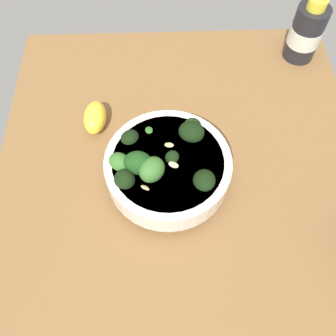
{
  "coord_description": "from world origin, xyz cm",
  "views": [
    {
      "loc": [
        37.52,
        -3.82,
        60.05
      ],
      "look_at": [
        5.18,
        -2.74,
        4.0
      ],
      "focal_mm": 39.2,
      "sensor_mm": 36.0,
      "label": 1
    }
  ],
  "objects": [
    {
      "name": "ground_plane",
      "position": [
        0.0,
        0.0,
        -2.07
      ],
      "size": [
        70.15,
        70.15,
        4.14
      ],
      "primitive_type": "cube",
      "color": "brown"
    },
    {
      "name": "bowl_of_broccoli",
      "position": [
        5.07,
        -3.08,
        4.36
      ],
      "size": [
        22.12,
        22.12,
        9.97
      ],
      "color": "silver",
      "rests_on": "ground_plane"
    },
    {
      "name": "lemon_wedge",
      "position": [
        -7.76,
        -16.73,
        2.4
      ],
      "size": [
        7.8,
        4.93,
        4.8
      ],
      "primitive_type": "ellipsoid",
      "rotation": [
        0.0,
        0.0,
        6.2
      ],
      "color": "yellow",
      "rests_on": "ground_plane"
    },
    {
      "name": "bottle_short",
      "position": [
        -26.21,
        28.06,
        6.33
      ],
      "size": [
        7.01,
        7.01,
        14.46
      ],
      "color": "black",
      "rests_on": "ground_plane"
    }
  ]
}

